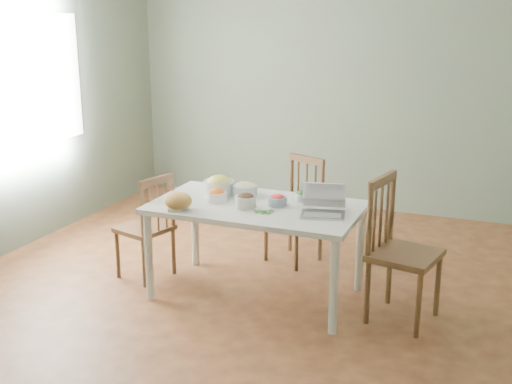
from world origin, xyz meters
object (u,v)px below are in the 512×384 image
at_px(dining_table, 256,250).
at_px(chair_left, 144,226).
at_px(chair_far, 293,211).
at_px(chair_right, 405,251).
at_px(bread_boule, 178,201).
at_px(laptop, 323,201).
at_px(bowl_squash, 219,185).

xyz_separation_m(dining_table, chair_left, (-0.98, -0.00, 0.07)).
height_order(chair_far, chair_right, chair_right).
bearing_deg(chair_left, chair_far, 142.64).
bearing_deg(bread_boule, chair_right, 11.56).
relative_size(bread_boule, laptop, 0.64).
bearing_deg(dining_table, chair_left, -179.89).
bearing_deg(chair_left, bowl_squash, 121.33).
bearing_deg(laptop, bowl_squash, 152.76).
relative_size(dining_table, chair_far, 1.70).
xyz_separation_m(chair_left, laptop, (1.52, -0.06, 0.40)).
relative_size(chair_left, bowl_squash, 3.55).
bearing_deg(bowl_squash, chair_far, 55.36).
height_order(chair_far, bread_boule, chair_far).
distance_m(chair_far, bread_boule, 1.26).
relative_size(bread_boule, bowl_squash, 0.80).
relative_size(chair_right, bowl_squash, 4.20).
xyz_separation_m(chair_right, bread_boule, (-1.60, -0.33, 0.28)).
xyz_separation_m(chair_right, laptop, (-0.59, -0.07, 0.32)).
relative_size(chair_far, bread_boule, 4.62).
bearing_deg(bowl_squash, dining_table, -24.04).
relative_size(chair_right, laptop, 3.34).
bearing_deg(chair_right, dining_table, 101.95).
distance_m(bowl_squash, laptop, 0.95).
height_order(chair_left, bowl_squash, chair_left).
bearing_deg(chair_right, chair_far, 66.22).
xyz_separation_m(chair_far, bread_boule, (-0.52, -1.10, 0.34)).
xyz_separation_m(chair_far, laptop, (0.50, -0.84, 0.38)).
bearing_deg(chair_far, chair_left, -121.23).
height_order(dining_table, chair_right, chair_right).
height_order(bread_boule, laptop, laptop).
distance_m(chair_right, laptop, 0.67).
xyz_separation_m(chair_left, chair_right, (2.11, 0.01, 0.08)).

